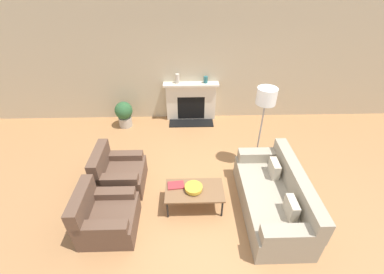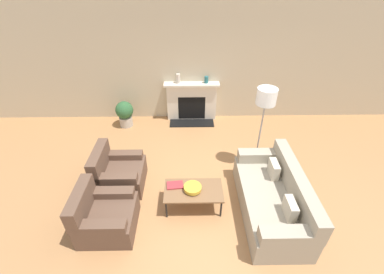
% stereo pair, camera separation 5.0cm
% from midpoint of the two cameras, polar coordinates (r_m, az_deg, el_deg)
% --- Properties ---
extents(ground_plane, '(18.00, 18.00, 0.00)m').
position_cam_midpoint_polar(ground_plane, '(4.70, 3.81, -14.90)').
color(ground_plane, '#A87547').
extents(wall_back, '(18.00, 0.06, 2.90)m').
position_cam_midpoint_polar(wall_back, '(6.56, 2.27, 15.85)').
color(wall_back, '#BCAD8E').
rests_on(wall_back, ground_plane).
extents(fireplace, '(1.40, 0.59, 1.02)m').
position_cam_midpoint_polar(fireplace, '(6.79, 0.14, 7.82)').
color(fireplace, beige).
rests_on(fireplace, ground_plane).
extents(couch, '(0.91, 1.92, 0.84)m').
position_cam_midpoint_polar(couch, '(4.59, 17.99, -12.80)').
color(couch, '#9E937F').
rests_on(couch, ground_plane).
extents(armchair_near, '(0.85, 0.82, 0.81)m').
position_cam_midpoint_polar(armchair_near, '(4.39, -18.63, -16.26)').
color(armchair_near, brown).
rests_on(armchair_near, ground_plane).
extents(armchair_far, '(0.85, 0.82, 0.81)m').
position_cam_midpoint_polar(armchair_far, '(5.02, -15.87, -7.72)').
color(armchair_far, brown).
rests_on(armchair_far, ground_plane).
extents(coffee_table, '(0.98, 0.55, 0.39)m').
position_cam_midpoint_polar(coffee_table, '(4.42, 0.65, -11.90)').
color(coffee_table, brown).
rests_on(coffee_table, ground_plane).
extents(bowl, '(0.30, 0.30, 0.09)m').
position_cam_midpoint_polar(bowl, '(4.35, 0.47, -11.24)').
color(bowl, gold).
rests_on(bowl, coffee_table).
extents(book, '(0.29, 0.21, 0.02)m').
position_cam_midpoint_polar(book, '(4.46, -3.48, -10.62)').
color(book, '#9E2D33').
rests_on(book, coffee_table).
extents(floor_lamp, '(0.39, 0.39, 1.73)m').
position_cam_midpoint_polar(floor_lamp, '(4.87, 16.20, 6.76)').
color(floor_lamp, gray).
rests_on(floor_lamp, ground_plane).
extents(mantel_vase_left, '(0.10, 0.10, 0.24)m').
position_cam_midpoint_polar(mantel_vase_left, '(6.54, -2.87, 12.85)').
color(mantel_vase_left, beige).
rests_on(mantel_vase_left, fireplace).
extents(mantel_vase_center_left, '(0.10, 0.10, 0.17)m').
position_cam_midpoint_polar(mantel_vase_center_left, '(6.57, 3.44, 12.60)').
color(mantel_vase_center_left, '#28666B').
rests_on(mantel_vase_center_left, fireplace).
extents(potted_plant, '(0.44, 0.44, 0.67)m').
position_cam_midpoint_polar(potted_plant, '(6.74, -14.50, 5.23)').
color(potted_plant, '#B2A899').
rests_on(potted_plant, ground_plane).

